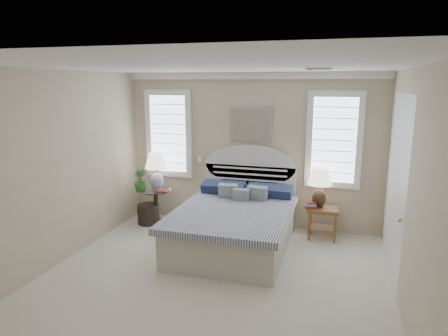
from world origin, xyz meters
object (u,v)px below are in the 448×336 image
(bed, at_px, (235,222))
(nightstand_right, at_px, (323,216))
(side_table_left, at_px, (156,203))
(floor_pot, at_px, (149,214))
(lamp_right, at_px, (320,183))
(lamp_left, at_px, (156,167))

(bed, height_order, nightstand_right, bed)
(side_table_left, xyz_separation_m, floor_pot, (-0.13, -0.06, -0.21))
(side_table_left, bearing_deg, lamp_right, 2.51)
(side_table_left, relative_size, nightstand_right, 1.19)
(lamp_left, height_order, lamp_right, lamp_left)
(side_table_left, relative_size, lamp_left, 0.95)
(bed, height_order, lamp_right, bed)
(lamp_right, bearing_deg, floor_pot, -176.52)
(nightstand_right, relative_size, floor_pot, 1.34)
(side_table_left, distance_m, lamp_left, 0.65)
(nightstand_right, distance_m, lamp_right, 0.55)
(side_table_left, height_order, lamp_left, lamp_left)
(bed, relative_size, nightstand_right, 4.29)
(bed, xyz_separation_m, nightstand_right, (1.30, 0.69, 0.00))
(nightstand_right, distance_m, floor_pot, 3.09)
(nightstand_right, xyz_separation_m, lamp_right, (-0.08, 0.03, 0.54))
(side_table_left, distance_m, floor_pot, 0.25)
(floor_pot, bearing_deg, lamp_left, 47.54)
(bed, height_order, side_table_left, bed)
(lamp_left, distance_m, lamp_right, 2.88)
(side_table_left, bearing_deg, nightstand_right, 1.94)
(side_table_left, height_order, lamp_right, lamp_right)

